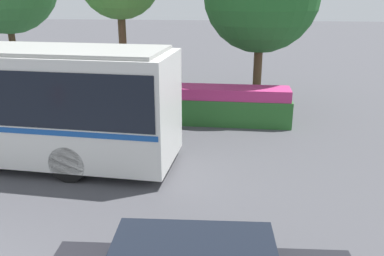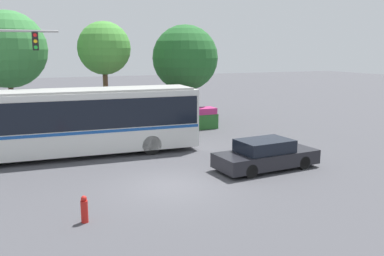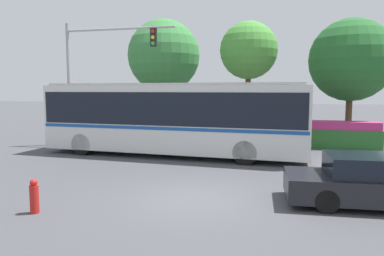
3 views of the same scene
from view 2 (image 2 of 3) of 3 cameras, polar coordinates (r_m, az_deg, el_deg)
name	(u,v)px [view 2 (image 2 of 3)]	position (r m, az deg, el deg)	size (l,w,h in m)	color
ground_plane	(170,186)	(16.06, -3.10, -8.11)	(140.00, 140.00, 0.00)	#444449
city_bus	(76,118)	(20.98, -15.91, 1.31)	(12.24, 3.22, 3.32)	silver
sedan_foreground	(266,155)	(18.39, 10.30, -3.76)	(4.80, 2.15, 1.34)	black
flowering_hedge	(168,121)	(26.62, -3.44, 1.03)	(6.87, 1.17, 1.40)	#286028
street_tree_left	(8,50)	(28.10, -24.45, 9.98)	(4.79, 4.79, 7.67)	brown
street_tree_centre	(104,49)	(27.43, -12.23, 10.82)	(3.43, 3.43, 7.08)	brown
street_tree_right	(185,58)	(29.23, -0.97, 9.78)	(4.64, 4.64, 7.01)	brown
fire_hydrant	(84,210)	(13.11, -14.86, -11.00)	(0.22, 0.22, 0.86)	red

